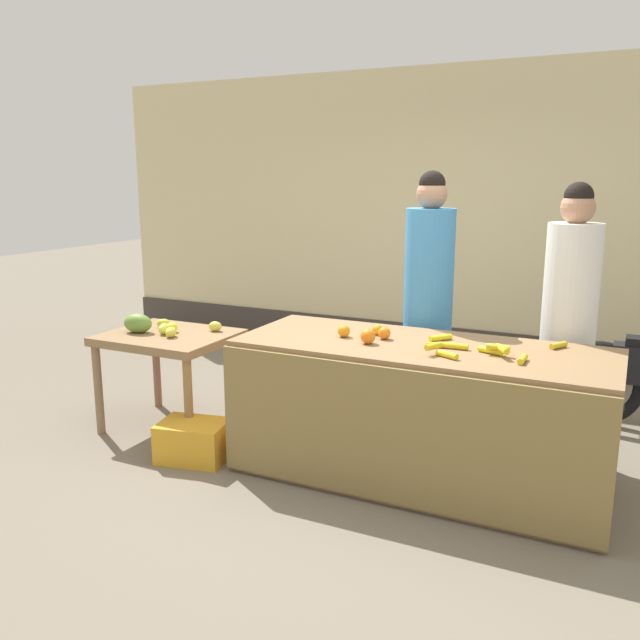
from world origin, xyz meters
The scene contains 11 objects.
ground_plane centered at (0.00, 0.00, 0.00)m, with size 24.00×24.00×0.00m, color #756B5B.
market_wall_back centered at (0.00, 2.77, 1.41)m, with size 7.97×0.23×2.88m.
fruit_stall_counter centered at (0.46, -0.01, 0.43)m, with size 2.24×0.90×0.86m.
side_table_wooden centered at (-1.46, 0.00, 0.63)m, with size 0.90×0.74×0.73m.
banana_bunch_pile centered at (0.80, -0.04, 0.88)m, with size 0.79×0.60×0.07m.
orange_pile centered at (0.11, -0.03, 0.90)m, with size 0.33×0.32×0.09m.
mango_papaya_pile centered at (-1.57, -0.03, 0.78)m, with size 0.66×0.42×0.14m.
vendor_woman_blue_shirt centered at (0.28, 0.68, 0.95)m, with size 0.34×0.34×1.89m.
vendor_woman_white_shirt centered at (1.21, 0.68, 0.92)m, with size 0.34×0.34×1.81m.
produce_crate centered at (-0.97, -0.40, 0.13)m, with size 0.44×0.32×0.26m, color gold.
produce_sack centered at (-0.75, 0.74, 0.29)m, with size 0.36×0.30×0.59m, color maroon.
Camera 1 is at (1.57, -3.71, 1.84)m, focal length 36.92 mm.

